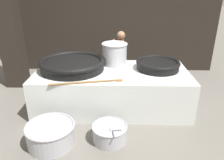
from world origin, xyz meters
The scene contains 11 objects.
ground_plane centered at (0.00, 0.00, 0.00)m, with size 60.00×60.00×0.00m, color #666059.
back_wall centered at (0.00, 2.59, 1.88)m, with size 6.53×0.24×3.75m, color black.
support_pillar centered at (-2.74, 1.19, 1.88)m, with size 0.50×0.50×3.75m, color black.
hearth_platform centered at (0.00, 0.00, 0.44)m, with size 3.40×1.57×0.88m.
giant_wok_near centered at (-0.89, 0.07, 1.01)m, with size 1.47×1.47×0.24m.
giant_wok_far centered at (1.03, 0.14, 0.99)m, with size 0.99×0.99×0.20m.
stock_pot centered at (0.05, 0.47, 1.15)m, with size 0.62×0.62×0.52m.
stirring_paddle centered at (-0.42, -0.67, 0.90)m, with size 1.42×0.35×0.04m.
cook centered at (0.20, 1.08, 0.85)m, with size 0.36×0.56×1.57m.
prep_bowl_vegetables centered at (-0.01, -1.29, 0.18)m, with size 0.64×0.80×0.58m.
prep_bowl_meat centered at (-1.05, -1.41, 0.22)m, with size 0.87×0.87×0.40m.
Camera 1 is at (0.11, -4.56, 2.60)m, focal length 35.00 mm.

